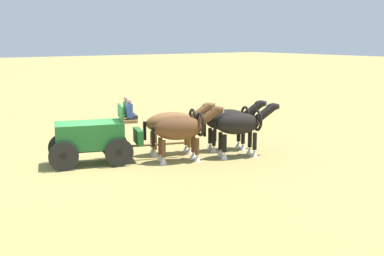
# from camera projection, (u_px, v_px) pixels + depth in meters

# --- Properties ---
(ground_plane) EXTENTS (220.00, 220.00, 0.00)m
(ground_plane) POSITION_uv_depth(u_px,v_px,m) (91.00, 164.00, 18.97)
(ground_plane) COLOR #9E8C4C
(show_wagon) EXTENTS (5.54, 2.60, 2.65)m
(show_wagon) POSITION_uv_depth(u_px,v_px,m) (94.00, 136.00, 18.81)
(show_wagon) COLOR #236B2D
(show_wagon) RESTS_ON ground
(draft_horse_rear_near) EXTENTS (3.15, 1.55, 2.21)m
(draft_horse_rear_near) POSITION_uv_depth(u_px,v_px,m) (174.00, 123.00, 20.38)
(draft_horse_rear_near) COLOR brown
(draft_horse_rear_near) RESTS_ON ground
(draft_horse_rear_off) EXTENTS (3.01, 1.57, 2.22)m
(draft_horse_rear_off) POSITION_uv_depth(u_px,v_px,m) (182.00, 129.00, 19.16)
(draft_horse_rear_off) COLOR brown
(draft_horse_rear_off) RESTS_ON ground
(draft_horse_lead_near) EXTENTS (2.98, 1.52, 2.21)m
(draft_horse_lead_near) POSITION_uv_depth(u_px,v_px,m) (230.00, 121.00, 21.12)
(draft_horse_lead_near) COLOR black
(draft_horse_lead_near) RESTS_ON ground
(draft_horse_lead_off) EXTENTS (2.93, 1.48, 2.25)m
(draft_horse_lead_off) POSITION_uv_depth(u_px,v_px,m) (241.00, 125.00, 19.90)
(draft_horse_lead_off) COLOR black
(draft_horse_lead_off) RESTS_ON ground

